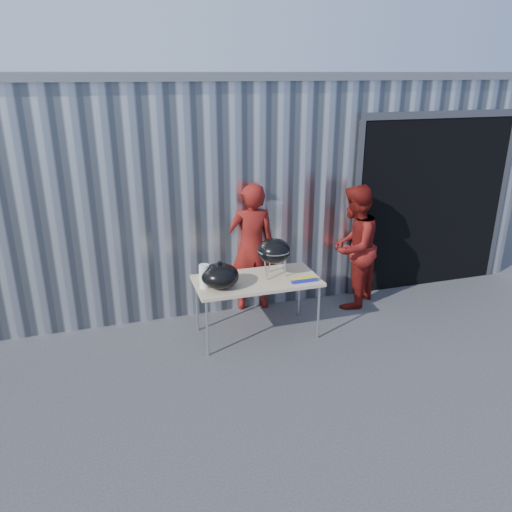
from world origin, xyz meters
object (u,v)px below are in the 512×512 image
object	(u,v)px
kettle_grill	(274,243)
person_bystander	(353,247)
folding_table	(257,282)
person_cook	(252,248)

from	to	relation	value
kettle_grill	person_bystander	world-z (taller)	person_bystander
folding_table	kettle_grill	world-z (taller)	kettle_grill
folding_table	person_cook	distance (m)	0.80
folding_table	person_cook	size ratio (longest dim) A/B	0.85
kettle_grill	person_cook	xyz separation A→B (m)	(-0.06, 0.73, -0.29)
person_cook	person_bystander	xyz separation A→B (m)	(1.36, -0.32, -0.03)
person_bystander	person_cook	bearing A→B (deg)	-54.24
kettle_grill	person_bystander	xyz separation A→B (m)	(1.30, 0.41, -0.32)
folding_table	person_bystander	bearing A→B (deg)	16.29
folding_table	person_cook	bearing A→B (deg)	77.89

